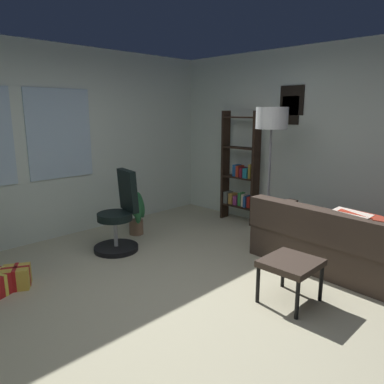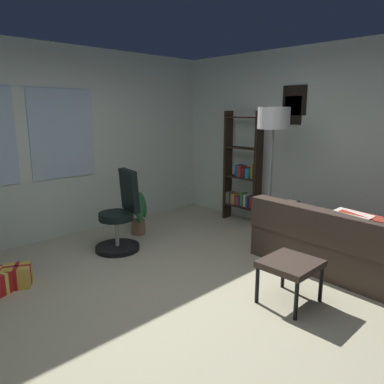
% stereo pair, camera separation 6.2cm
% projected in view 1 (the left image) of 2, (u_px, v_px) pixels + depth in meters
% --- Properties ---
extents(ground_plane, '(5.31, 5.11, 0.10)m').
position_uv_depth(ground_plane, '(183.00, 306.00, 3.46)').
color(ground_plane, '#B4AE8F').
extents(wall_back_with_windows, '(5.31, 0.12, 2.63)m').
position_uv_depth(wall_back_with_windows, '(48.00, 144.00, 4.95)').
color(wall_back_with_windows, silver).
rests_on(wall_back_with_windows, ground_plane).
extents(wall_right_with_frames, '(0.12, 5.11, 2.63)m').
position_uv_depth(wall_right_with_frames, '(324.00, 143.00, 5.04)').
color(wall_right_with_frames, silver).
rests_on(wall_right_with_frames, ground_plane).
extents(couch, '(1.52, 2.06, 0.76)m').
position_uv_depth(couch, '(357.00, 248.00, 4.06)').
color(couch, '#3B2F26').
rests_on(couch, ground_plane).
extents(footstool, '(0.50, 0.46, 0.41)m').
position_uv_depth(footstool, '(291.00, 266.00, 3.38)').
color(footstool, '#3B2F26').
rests_on(footstool, ground_plane).
extents(gift_box_gold, '(0.34, 0.32, 0.22)m').
position_uv_depth(gift_box_gold, '(16.00, 277.00, 3.71)').
color(gift_box_gold, gold).
rests_on(gift_box_gold, ground_plane).
extents(office_chair, '(0.56, 0.56, 1.03)m').
position_uv_depth(office_chair, '(119.00, 220.00, 4.66)').
color(office_chair, black).
rests_on(office_chair, ground_plane).
extents(bookshelf, '(0.18, 0.64, 1.75)m').
position_uv_depth(bookshelf, '(240.00, 174.00, 5.81)').
color(bookshelf, black).
rests_on(bookshelf, ground_plane).
extents(floor_lamp, '(0.42, 0.42, 1.80)m').
position_uv_depth(floor_lamp, '(272.00, 125.00, 4.81)').
color(floor_lamp, slate).
rests_on(floor_lamp, ground_plane).
extents(potted_plant, '(0.43, 0.45, 0.65)m').
position_uv_depth(potted_plant, '(137.00, 213.00, 5.28)').
color(potted_plant, '#826149').
rests_on(potted_plant, ground_plane).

